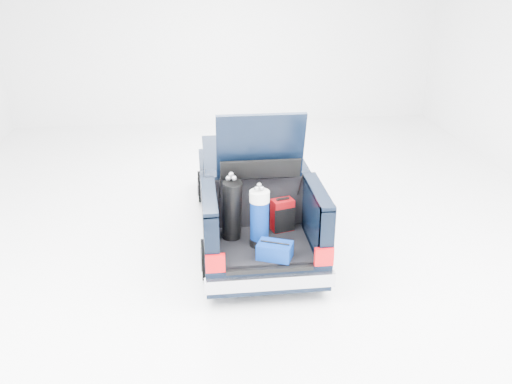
{
  "coord_description": "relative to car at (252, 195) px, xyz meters",
  "views": [
    {
      "loc": [
        -0.92,
        -8.4,
        4.48
      ],
      "look_at": [
        0.0,
        -0.5,
        1.0
      ],
      "focal_mm": 38.0,
      "sensor_mm": 36.0,
      "label": 1
    }
  ],
  "objects": [
    {
      "name": "car",
      "position": [
        0.0,
        0.0,
        0.0
      ],
      "size": [
        1.87,
        4.65,
        2.47
      ],
      "color": "black",
      "rests_on": "ground"
    },
    {
      "name": "black_golf_bag",
      "position": [
        -0.44,
        -1.37,
        0.39
      ],
      "size": [
        0.39,
        0.44,
        1.03
      ],
      "rotation": [
        0.0,
        0.0,
        0.35
      ],
      "color": "black",
      "rests_on": "car"
    },
    {
      "name": "red_suitcase",
      "position": [
        0.34,
        -1.19,
        0.18
      ],
      "size": [
        0.36,
        0.29,
        0.53
      ],
      "rotation": [
        0.0,
        0.0,
        0.27
      ],
      "color": "#6F0307",
      "rests_on": "car"
    },
    {
      "name": "ground",
      "position": [
        0.0,
        -0.11,
        -0.67
      ],
      "size": [
        14.0,
        14.0,
        0.0
      ],
      "primitive_type": "plane",
      "color": "white",
      "rests_on": "ground"
    },
    {
      "name": "blue_duffel",
      "position": [
        0.1,
        -2.01,
        0.04
      ],
      "size": [
        0.55,
        0.46,
        0.25
      ],
      "rotation": [
        0.0,
        0.0,
        -0.4
      ],
      "color": "navy",
      "rests_on": "car"
    },
    {
      "name": "blue_golf_bag",
      "position": [
        -0.07,
        -1.62,
        0.36
      ],
      "size": [
        0.3,
        0.3,
        0.97
      ],
      "rotation": [
        0.0,
        0.0,
        0.03
      ],
      "color": "black",
      "rests_on": "car"
    }
  ]
}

